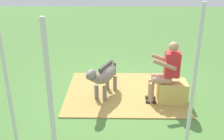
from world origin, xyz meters
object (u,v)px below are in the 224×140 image
at_px(tent_pole_right, 7,79).
at_px(pony_standing, 104,75).
at_px(person_seated, 166,70).
at_px(tent_pole_mid, 52,118).
at_px(hay_bale, 172,92).
at_px(tent_pole_left, 194,83).

bearing_deg(tent_pole_right, pony_standing, -131.04).
distance_m(person_seated, tent_pole_mid, 3.13).
bearing_deg(hay_bale, tent_pole_mid, 52.35).
bearing_deg(person_seated, tent_pole_right, 27.75).
height_order(pony_standing, tent_pole_mid, tent_pole_mid).
xyz_separation_m(tent_pole_left, tent_pole_mid, (1.91, 1.00, 0.00)).
distance_m(person_seated, tent_pole_left, 1.60).
bearing_deg(person_seated, pony_standing, -9.00).
xyz_separation_m(person_seated, tent_pole_right, (2.74, 1.44, 0.44)).
bearing_deg(hay_bale, tent_pole_left, 88.50).
height_order(hay_bale, person_seated, person_seated).
relative_size(hay_bale, person_seated, 0.44).
relative_size(person_seated, tent_pole_mid, 0.57).
bearing_deg(person_seated, hay_bale, 178.14).
relative_size(hay_bale, pony_standing, 0.47).
distance_m(pony_standing, tent_pole_right, 2.28).
distance_m(person_seated, tent_pole_right, 3.12).
xyz_separation_m(hay_bale, tent_pole_left, (0.04, 1.53, 0.95)).
bearing_deg(tent_pole_left, person_seated, -85.36).
height_order(tent_pole_left, tent_pole_right, same).
distance_m(hay_bale, tent_pole_left, 1.80).
bearing_deg(hay_bale, tent_pole_right, 26.31).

